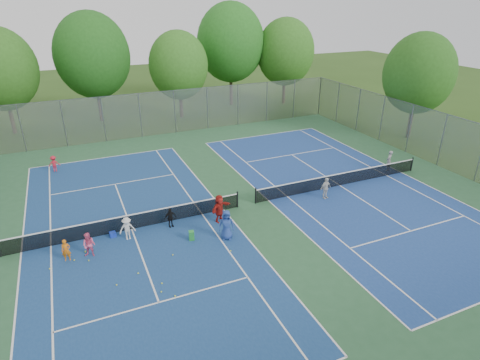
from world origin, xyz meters
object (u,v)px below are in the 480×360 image
(net_left, at_px, (131,222))
(instructor, at_px, (389,161))
(ball_crate, at_px, (113,234))
(ball_hopper, at_px, (192,236))
(net_right, at_px, (340,180))

(net_left, relative_size, instructor, 8.29)
(ball_crate, distance_m, ball_hopper, 4.27)
(net_left, xyz_separation_m, net_right, (14.00, 0.00, 0.00))
(net_left, bearing_deg, ball_crate, -161.80)
(ball_crate, bearing_deg, net_left, 18.20)
(net_right, bearing_deg, net_left, 180.00)
(net_right, distance_m, ball_hopper, 11.52)
(net_left, height_order, instructor, instructor)
(net_left, height_order, net_right, same)
(ball_crate, relative_size, ball_hopper, 0.59)
(net_left, xyz_separation_m, instructor, (18.84, 0.74, 0.32))
(net_right, distance_m, ball_crate, 15.05)
(ball_crate, bearing_deg, instructor, 3.11)
(net_left, bearing_deg, ball_hopper, -40.81)
(instructor, bearing_deg, ball_hopper, -16.69)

